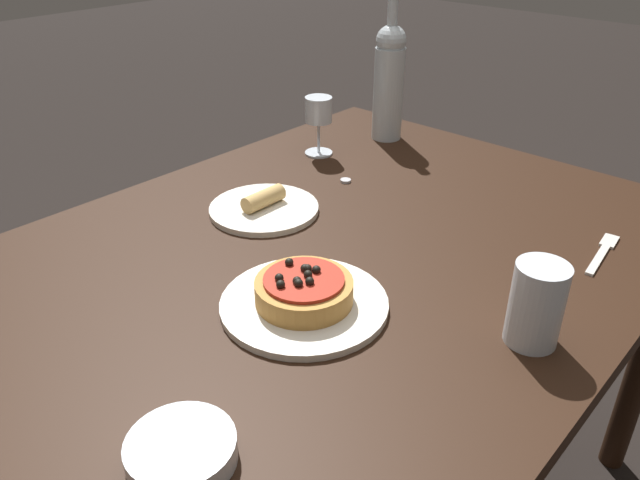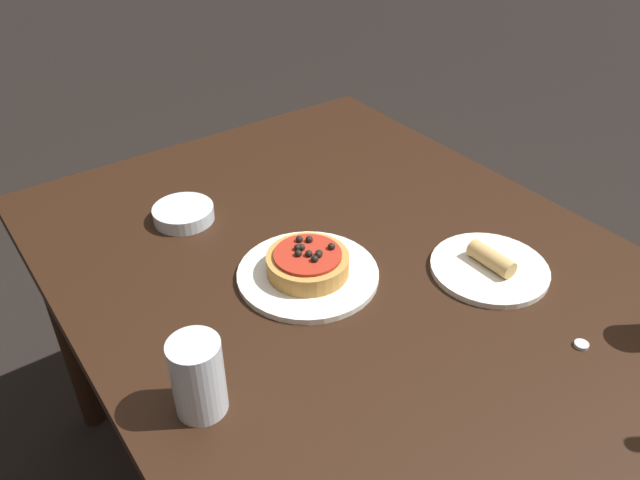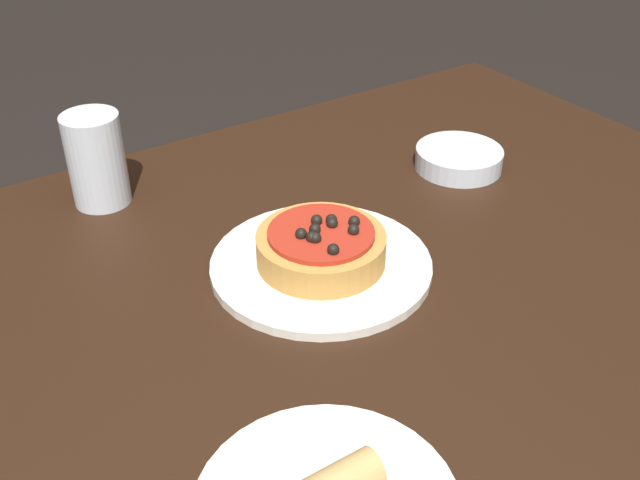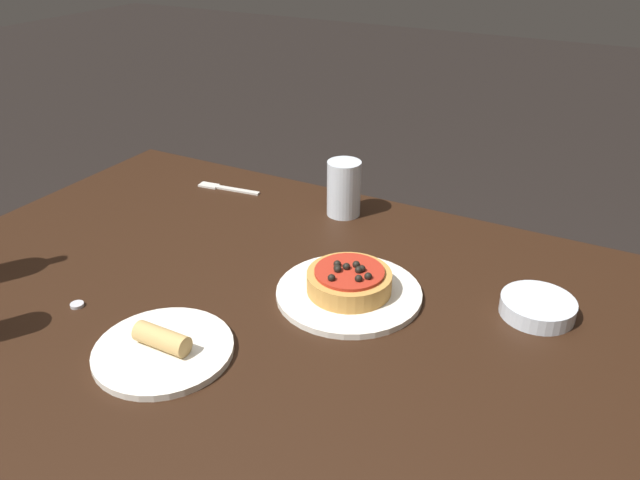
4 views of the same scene
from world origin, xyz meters
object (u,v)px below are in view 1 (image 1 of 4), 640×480
dining_table (307,298)px  water_cup (536,304)px  wine_bottle (389,80)px  side_plate (264,207)px  pizza (304,290)px  wine_glass (319,114)px  fork (603,251)px  dinner_plate (304,304)px  side_bowl (181,451)px  bottle_cap (346,181)px

dining_table → water_cup: (-0.06, 0.39, 0.14)m
wine_bottle → water_cup: bearing=51.0°
side_plate → pizza: bearing=57.1°
dining_table → wine_glass: (-0.40, -0.33, 0.18)m
water_cup → fork: 0.33m
dinner_plate → fork: bearing=149.5°
side_bowl → side_plate: bearing=-141.9°
dinner_plate → pizza: pizza is taller
dining_table → wine_glass: 0.55m
pizza → wine_bottle: 0.81m
wine_bottle → side_bowl: bearing=24.8°
pizza → side_bowl: size_ratio=1.20×
wine_glass → side_plate: 0.35m
dinner_plate → side_bowl: (0.32, 0.10, 0.01)m
side_plate → fork: bearing=117.4°
fork → bottle_cap: (0.08, -0.55, 0.00)m
bottle_cap → side_bowl: bearing=26.6°
dinner_plate → fork: (-0.49, 0.29, -0.00)m
wine_glass → pizza: bearing=40.2°
side_plate → dinner_plate: bearing=57.2°
side_plate → side_bowl: bearing=38.1°
wine_glass → bottle_cap: 0.21m
dining_table → bottle_cap: size_ratio=62.91×
dining_table → side_plate: 0.24m
dinner_plate → wine_glass: 0.66m
dining_table → side_plate: side_plate is taller
pizza → dinner_plate: bearing=113.8°
side_plate → bottle_cap: side_plate is taller
water_cup → bottle_cap: water_cup is taller
water_cup → side_bowl: size_ratio=0.99×
side_plate → wine_bottle: bearing=-171.7°
wine_bottle → water_cup: size_ratio=2.74×
side_bowl → fork: (-0.81, 0.19, -0.01)m
dinner_plate → wine_glass: size_ratio=1.85×
water_cup → wine_bottle: bearing=-129.0°
side_bowl → bottle_cap: 0.82m
dining_table → side_plate: size_ratio=6.71×
side_plate → dining_table: bearing=66.7°
dinner_plate → bottle_cap: dinner_plate is taller
fork → side_bowl: bearing=160.3°
pizza → wine_glass: (-0.50, -0.42, 0.07)m
side_bowl → water_cup: bearing=157.4°
wine_bottle → dinner_plate: bearing=27.5°
wine_bottle → water_cup: (0.54, 0.67, -0.09)m
dining_table → pizza: 0.18m
dinner_plate → pizza: 0.03m
fork → side_plate: 0.66m
pizza → water_cup: water_cup is taller
water_cup → side_plate: bearing=-92.5°
pizza → fork: pizza is taller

